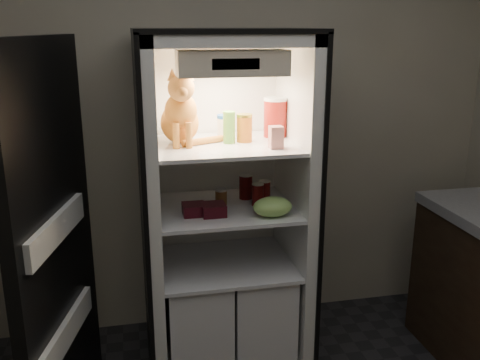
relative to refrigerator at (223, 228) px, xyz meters
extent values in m
plane|color=#B9B29A|center=(0.00, 0.42, 0.56)|extent=(3.60, 0.00, 3.60)
cube|color=white|center=(0.00, 0.29, 0.13)|extent=(0.85, 0.06, 1.85)
cube|color=white|center=(-0.40, -0.03, 0.13)|extent=(0.06, 0.70, 1.85)
cube|color=white|center=(0.40, -0.03, 0.13)|extent=(0.06, 0.70, 1.85)
cube|color=white|center=(0.00, -0.03, 1.03)|extent=(0.85, 0.70, 0.06)
cube|color=white|center=(0.00, -0.03, -0.76)|extent=(0.85, 0.70, 0.06)
cube|color=black|center=(-0.44, -0.03, 0.13)|extent=(0.02, 0.72, 1.87)
cube|color=black|center=(0.44, -0.03, 0.13)|extent=(0.02, 0.72, 1.87)
cube|color=black|center=(0.00, -0.03, 1.07)|extent=(0.90, 0.72, 0.02)
cube|color=white|center=(0.00, -0.06, 0.49)|extent=(0.73, 0.62, 0.02)
cube|color=white|center=(0.00, -0.06, 0.14)|extent=(0.73, 0.62, 0.02)
cube|color=white|center=(-0.18, -0.06, -0.44)|extent=(0.34, 0.58, 0.48)
cube|color=white|center=(0.18, -0.06, -0.44)|extent=(0.34, 0.58, 0.48)
cube|color=white|center=(0.00, -0.06, -0.19)|extent=(0.73, 0.62, 0.02)
cube|color=#F4E3C7|center=(0.00, -0.27, 0.93)|extent=(0.52, 0.18, 0.12)
cube|color=black|center=(0.00, -0.36, 0.93)|extent=(0.22, 0.01, 0.05)
cube|color=black|center=(-0.85, -0.45, 0.13)|extent=(0.26, 0.86, 1.85)
cube|color=white|center=(-0.83, -0.51, -0.24)|extent=(0.20, 0.63, 0.12)
cube|color=white|center=(-0.83, -0.51, 0.26)|extent=(0.20, 0.63, 0.12)
ellipsoid|color=#C55D19|center=(-0.22, 0.03, 0.60)|extent=(0.21, 0.26, 0.21)
ellipsoid|color=#C55D19|center=(-0.23, -0.07, 0.68)|extent=(0.17, 0.15, 0.18)
sphere|color=#B85A24|center=(-0.23, -0.13, 0.80)|extent=(0.14, 0.14, 0.13)
sphere|color=#B85A24|center=(-0.23, -0.19, 0.79)|extent=(0.06, 0.06, 0.06)
cone|color=#B85A24|center=(-0.27, -0.12, 0.87)|extent=(0.05, 0.05, 0.06)
cone|color=#B85A24|center=(-0.19, -0.12, 0.87)|extent=(0.05, 0.05, 0.06)
cylinder|color=#C55D19|center=(-0.26, -0.13, 0.56)|extent=(0.03, 0.03, 0.13)
cylinder|color=#C55D19|center=(-0.20, -0.13, 0.56)|extent=(0.03, 0.03, 0.13)
cylinder|color=#C55D19|center=(-0.12, -0.06, 0.52)|extent=(0.24, 0.13, 0.03)
cylinder|color=green|center=(0.02, -0.06, 0.58)|extent=(0.06, 0.06, 0.15)
cylinder|color=green|center=(0.02, -0.06, 0.66)|extent=(0.06, 0.06, 0.01)
cylinder|color=white|center=(0.03, 0.07, 0.55)|extent=(0.09, 0.09, 0.11)
cylinder|color=blue|center=(0.03, 0.07, 0.62)|extent=(0.09, 0.09, 0.02)
cylinder|color=maroon|center=(0.11, -0.04, 0.57)|extent=(0.08, 0.08, 0.13)
cylinder|color=gold|center=(0.11, -0.04, 0.64)|extent=(0.08, 0.08, 0.01)
cylinder|color=#A61C16|center=(0.31, 0.06, 0.60)|extent=(0.13, 0.13, 0.20)
cylinder|color=white|center=(0.31, 0.06, 0.71)|extent=(0.13, 0.13, 0.02)
cube|color=silver|center=(0.23, -0.23, 0.55)|extent=(0.07, 0.07, 0.11)
cylinder|color=black|center=(0.14, 0.05, 0.22)|extent=(0.07, 0.07, 0.13)
cylinder|color=#B2B2B2|center=(0.14, 0.05, 0.28)|extent=(0.08, 0.08, 0.00)
cylinder|color=black|center=(0.22, -0.04, 0.21)|extent=(0.07, 0.07, 0.12)
cylinder|color=#B2B2B2|center=(0.22, -0.04, 0.27)|extent=(0.07, 0.07, 0.00)
cylinder|color=black|center=(0.18, -0.08, 0.21)|extent=(0.06, 0.06, 0.12)
cylinder|color=#B2B2B2|center=(0.18, -0.08, 0.27)|extent=(0.07, 0.07, 0.00)
cylinder|color=#5A3619|center=(-0.02, -0.03, 0.19)|extent=(0.06, 0.06, 0.08)
cylinder|color=#B2B2B2|center=(-0.02, -0.03, 0.23)|extent=(0.07, 0.07, 0.01)
ellipsoid|color=#87C95D|center=(0.21, -0.26, 0.20)|extent=(0.20, 0.15, 0.10)
cube|color=#450B17|center=(-0.18, -0.16, 0.18)|extent=(0.12, 0.12, 0.06)
cube|color=#450B17|center=(-0.08, -0.18, 0.18)|extent=(0.12, 0.12, 0.06)
camera|label=1|loc=(-0.50, -2.77, 1.10)|focal=40.00mm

